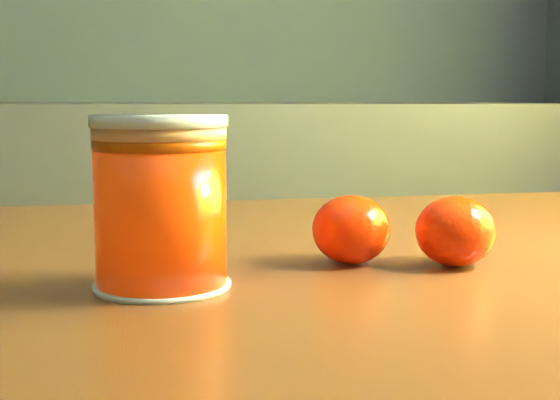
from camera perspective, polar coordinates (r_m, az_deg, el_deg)
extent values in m
cube|color=brown|center=(0.63, 8.60, -6.09)|extent=(1.11, 0.82, 0.04)
cylinder|color=#F63604|center=(0.52, -8.71, -1.02)|extent=(0.09, 0.09, 0.10)
cylinder|color=#EB9B5F|center=(0.51, -8.82, 4.88)|extent=(0.09, 0.09, 0.01)
cylinder|color=silver|center=(0.51, -8.84, 5.63)|extent=(0.09, 0.09, 0.01)
ellipsoid|color=red|center=(0.59, 5.23, -2.16)|extent=(0.08, 0.08, 0.05)
ellipsoid|color=red|center=(0.60, 12.69, -2.25)|extent=(0.07, 0.07, 0.05)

